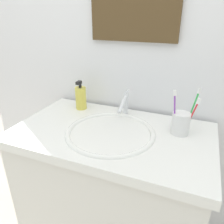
{
  "coord_description": "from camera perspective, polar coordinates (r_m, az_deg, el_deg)",
  "views": [
    {
      "loc": [
        0.34,
        -0.83,
        1.42
      ],
      "look_at": [
        -0.0,
        0.01,
        1.0
      ],
      "focal_mm": 35.53,
      "sensor_mm": 36.0,
      "label": 1
    }
  ],
  "objects": [
    {
      "name": "toothbrush_purple",
      "position": [
        0.99,
        15.82,
        0.62
      ],
      "size": [
        0.03,
        0.01,
        0.2
      ],
      "color": "purple",
      "rests_on": "toothbrush_cup"
    },
    {
      "name": "faucet",
      "position": [
        1.15,
        3.12,
        2.17
      ],
      "size": [
        0.02,
        0.15,
        0.13
      ],
      "color": "silver",
      "rests_on": "sink_basin"
    },
    {
      "name": "toothbrush_white",
      "position": [
        1.0,
        15.87,
        0.42
      ],
      "size": [
        0.03,
        0.02,
        0.19
      ],
      "color": "white",
      "rests_on": "toothbrush_cup"
    },
    {
      "name": "soap_dispenser",
      "position": [
        1.25,
        -8.03,
        3.7
      ],
      "size": [
        0.06,
        0.06,
        0.16
      ],
      "color": "#DBCC4C",
      "rests_on": "vanity_counter"
    },
    {
      "name": "toothbrush_green",
      "position": [
        1.03,
        20.1,
        1.03
      ],
      "size": [
        0.05,
        0.05,
        0.2
      ],
      "color": "green",
      "rests_on": "toothbrush_cup"
    },
    {
      "name": "toothbrush_red",
      "position": [
        1.01,
        19.99,
        -0.51
      ],
      "size": [
        0.06,
        0.02,
        0.17
      ],
      "color": "red",
      "rests_on": "toothbrush_cup"
    },
    {
      "name": "tiled_wall_back",
      "position": [
        1.21,
        5.67,
        13.94
      ],
      "size": [
        2.11,
        0.04,
        2.4
      ],
      "primitive_type": "cube",
      "color": "silver",
      "rests_on": "ground"
    },
    {
      "name": "sink_basin",
      "position": [
        1.03,
        -0.64,
        -6.8
      ],
      "size": [
        0.41,
        0.41,
        0.1
      ],
      "color": "white",
      "rests_on": "vanity_counter"
    },
    {
      "name": "toothbrush_cup",
      "position": [
        1.03,
        17.24,
        -2.81
      ],
      "size": [
        0.08,
        0.08,
        0.1
      ],
      "primitive_type": "cylinder",
      "color": "white",
      "rests_on": "vanity_counter"
    },
    {
      "name": "vanity_counter",
      "position": [
        1.31,
        -0.04,
        -22.49
      ],
      "size": [
        0.91,
        0.54,
        0.91
      ],
      "color": "silver",
      "rests_on": "ground"
    }
  ]
}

